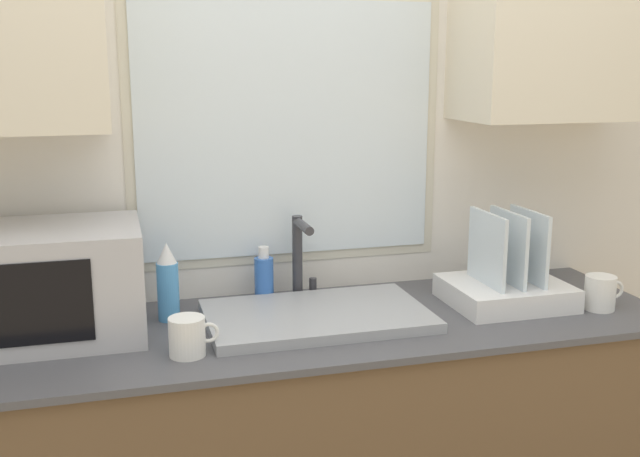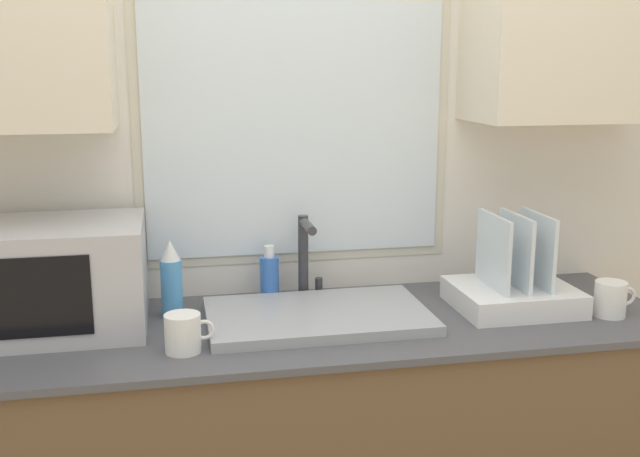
# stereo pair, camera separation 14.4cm
# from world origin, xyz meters

# --- Properties ---
(wall_back) EXTENTS (6.00, 0.38, 2.60)m
(wall_back) POSITION_xyz_m (0.00, 0.61, 1.42)
(wall_back) COLOR silver
(wall_back) RESTS_ON ground_plane
(sink_basin) EXTENTS (0.63, 0.40, 0.03)m
(sink_basin) POSITION_xyz_m (0.01, 0.31, 0.90)
(sink_basin) COLOR #9EA0A5
(sink_basin) RESTS_ON countertop
(faucet) EXTENTS (0.08, 0.17, 0.26)m
(faucet) POSITION_xyz_m (0.01, 0.52, 1.04)
(faucet) COLOR #333338
(faucet) RESTS_ON countertop
(microwave) EXTENTS (0.51, 0.38, 0.30)m
(microwave) POSITION_xyz_m (-0.73, 0.40, 1.03)
(microwave) COLOR #B2B2B7
(microwave) RESTS_ON countertop
(dish_rack) EXTENTS (0.35, 0.30, 0.29)m
(dish_rack) POSITION_xyz_m (0.61, 0.31, 0.94)
(dish_rack) COLOR white
(dish_rack) RESTS_ON countertop
(spray_bottle) EXTENTS (0.06, 0.06, 0.23)m
(spray_bottle) POSITION_xyz_m (-0.40, 0.44, 0.99)
(spray_bottle) COLOR #4C99D8
(spray_bottle) RESTS_ON countertop
(soap_bottle) EXTENTS (0.06, 0.06, 0.17)m
(soap_bottle) POSITION_xyz_m (-0.10, 0.54, 0.96)
(soap_bottle) COLOR blue
(soap_bottle) RESTS_ON countertop
(mug_near_sink) EXTENTS (0.13, 0.09, 0.10)m
(mug_near_sink) POSITION_xyz_m (-0.37, 0.15, 0.93)
(mug_near_sink) COLOR white
(mug_near_sink) RESTS_ON countertop
(mug_by_rack) EXTENTS (0.13, 0.09, 0.10)m
(mug_by_rack) POSITION_xyz_m (0.86, 0.19, 0.93)
(mug_by_rack) COLOR white
(mug_by_rack) RESTS_ON countertop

